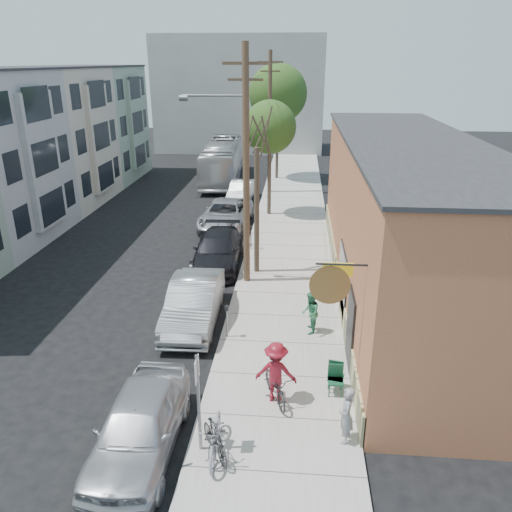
# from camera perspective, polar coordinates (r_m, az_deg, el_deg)

# --- Properties ---
(ground) EXTENTS (120.00, 120.00, 0.00)m
(ground) POSITION_cam_1_polar(r_m,az_deg,el_deg) (18.60, -10.36, -9.48)
(ground) COLOR black
(sidewalk) EXTENTS (4.50, 58.00, 0.15)m
(sidewalk) POSITION_cam_1_polar(r_m,az_deg,el_deg) (27.96, 3.84, 1.81)
(sidewalk) COLOR #ACA69F
(sidewalk) RESTS_ON ground
(cafe_building) EXTENTS (6.60, 20.20, 6.61)m
(cafe_building) POSITION_cam_1_polar(r_m,az_deg,el_deg) (21.69, 16.33, 4.09)
(cafe_building) COLOR #A55F3D
(cafe_building) RESTS_ON ground
(apartment_row) EXTENTS (6.30, 32.00, 9.00)m
(apartment_row) POSITION_cam_1_polar(r_m,az_deg,el_deg) (34.01, -24.65, 11.18)
(apartment_row) COLOR gray
(apartment_row) RESTS_ON ground
(end_cap_building) EXTENTS (18.00, 8.00, 12.00)m
(end_cap_building) POSITION_cam_1_polar(r_m,az_deg,el_deg) (57.82, -1.78, 18.02)
(end_cap_building) COLOR #A5A4A0
(end_cap_building) RESTS_ON ground
(sign_post) EXTENTS (0.07, 0.45, 2.80)m
(sign_post) POSITION_cam_1_polar(r_m,az_deg,el_deg) (12.75, -6.62, -15.43)
(sign_post) COLOR slate
(sign_post) RESTS_ON sidewalk
(parking_meter_near) EXTENTS (0.14, 0.14, 1.24)m
(parking_meter_near) POSITION_cam_1_polar(r_m,az_deg,el_deg) (17.88, -3.35, -6.85)
(parking_meter_near) COLOR slate
(parking_meter_near) RESTS_ON sidewalk
(parking_meter_far) EXTENTS (0.14, 0.14, 1.24)m
(parking_meter_far) POSITION_cam_1_polar(r_m,az_deg,el_deg) (26.16, -0.58, 2.56)
(parking_meter_far) COLOR slate
(parking_meter_far) RESTS_ON sidewalk
(utility_pole_near) EXTENTS (3.57, 0.28, 10.00)m
(utility_pole_near) POSITION_cam_1_polar(r_m,az_deg,el_deg) (21.08, -1.30, 10.39)
(utility_pole_near) COLOR #503A28
(utility_pole_near) RESTS_ON sidewalk
(utility_pole_far) EXTENTS (1.80, 0.28, 10.00)m
(utility_pole_far) POSITION_cam_1_polar(r_m,az_deg,el_deg) (37.36, 1.58, 15.13)
(utility_pole_far) COLOR #503A28
(utility_pole_far) RESTS_ON sidewalk
(tree_bare) EXTENTS (0.24, 0.24, 5.81)m
(tree_bare) POSITION_cam_1_polar(r_m,az_deg,el_deg) (22.66, 0.08, 5.06)
(tree_bare) COLOR #44392C
(tree_bare) RESTS_ON sidewalk
(tree_leafy_mid) EXTENTS (3.24, 3.24, 7.13)m
(tree_leafy_mid) POSITION_cam_1_polar(r_m,az_deg,el_deg) (31.49, 1.59, 14.48)
(tree_leafy_mid) COLOR #44392C
(tree_leafy_mid) RESTS_ON sidewalk
(tree_leafy_far) EXTENTS (4.68, 4.68, 9.18)m
(tree_leafy_far) POSITION_cam_1_polar(r_m,az_deg,el_deg) (41.99, 2.52, 18.05)
(tree_leafy_far) COLOR #44392C
(tree_leafy_far) RESTS_ON sidewalk
(patio_chair_a) EXTENTS (0.52, 0.52, 0.88)m
(patio_chair_a) POSITION_cam_1_polar(r_m,az_deg,el_deg) (15.43, 9.08, -13.91)
(patio_chair_a) COLOR #13452C
(patio_chair_a) RESTS_ON sidewalk
(patio_chair_b) EXTENTS (0.59, 0.59, 0.88)m
(patio_chair_b) POSITION_cam_1_polar(r_m,az_deg,el_deg) (15.58, 9.12, -13.53)
(patio_chair_b) COLOR #13452C
(patio_chair_b) RESTS_ON sidewalk
(patron_grey) EXTENTS (0.42, 0.61, 1.61)m
(patron_grey) POSITION_cam_1_polar(r_m,az_deg,el_deg) (13.64, 10.27, -17.47)
(patron_grey) COLOR gray
(patron_grey) RESTS_ON sidewalk
(patron_green) EXTENTS (0.62, 0.79, 1.58)m
(patron_green) POSITION_cam_1_polar(r_m,az_deg,el_deg) (18.25, 6.21, -6.48)
(patron_green) COLOR #317C53
(patron_green) RESTS_ON sidewalk
(cyclist) EXTENTS (1.28, 0.82, 1.88)m
(cyclist) POSITION_cam_1_polar(r_m,az_deg,el_deg) (14.75, 2.29, -13.11)
(cyclist) COLOR maroon
(cyclist) RESTS_ON sidewalk
(cyclist_bike) EXTENTS (1.21, 1.88, 0.93)m
(cyclist_bike) POSITION_cam_1_polar(r_m,az_deg,el_deg) (15.02, 2.26, -14.59)
(cyclist_bike) COLOR black
(cyclist_bike) RESTS_ON sidewalk
(parked_bike_a) EXTENTS (1.16, 1.52, 0.91)m
(parked_bike_a) POSITION_cam_1_polar(r_m,az_deg,el_deg) (13.34, -4.72, -20.19)
(parked_bike_a) COLOR black
(parked_bike_a) RESTS_ON sidewalk
(parked_bike_b) EXTENTS (0.79, 2.03, 1.05)m
(parked_bike_b) POSITION_cam_1_polar(r_m,az_deg,el_deg) (13.36, -4.65, -19.72)
(parked_bike_b) COLOR gray
(parked_bike_b) RESTS_ON sidewalk
(car_0) EXTENTS (1.96, 4.81, 1.64)m
(car_0) POSITION_cam_1_polar(r_m,az_deg,el_deg) (13.69, -13.18, -18.31)
(car_0) COLOR #A7A8AF
(car_0) RESTS_ON ground
(car_1) EXTENTS (1.96, 5.22, 1.70)m
(car_1) POSITION_cam_1_polar(r_m,az_deg,el_deg) (19.24, -7.13, -5.28)
(car_1) COLOR #95999C
(car_1) RESTS_ON ground
(car_2) EXTENTS (2.43, 5.52, 1.58)m
(car_2) POSITION_cam_1_polar(r_m,az_deg,el_deg) (24.49, -4.41, 0.67)
(car_2) COLOR black
(car_2) RESTS_ON ground
(car_3) EXTENTS (3.04, 5.88, 1.59)m
(car_3) POSITION_cam_1_polar(r_m,az_deg,el_deg) (30.24, -3.50, 4.77)
(car_3) COLOR #9B9BA2
(car_3) RESTS_ON ground
(car_4) EXTENTS (1.72, 4.47, 1.45)m
(car_4) POSITION_cam_1_polar(r_m,az_deg,el_deg) (35.96, -1.68, 7.40)
(car_4) COLOR gray
(car_4) RESTS_ON ground
(bus) EXTENTS (3.38, 11.76, 3.24)m
(bus) POSITION_cam_1_polar(r_m,az_deg,el_deg) (42.39, -3.85, 10.76)
(bus) COLOR silver
(bus) RESTS_ON ground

